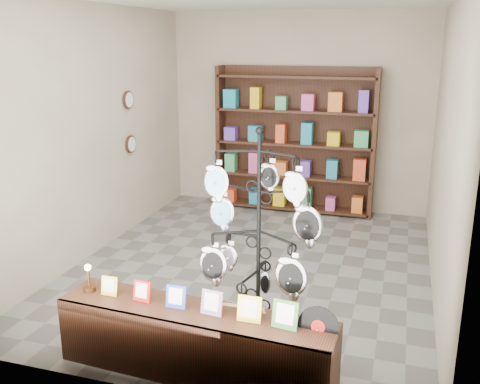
# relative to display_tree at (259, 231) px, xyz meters

# --- Properties ---
(ground) EXTENTS (5.00, 5.00, 0.00)m
(ground) POSITION_rel_display_tree_xyz_m (-0.56, 1.84, -1.13)
(ground) COLOR slate
(ground) RESTS_ON ground
(room_envelope) EXTENTS (5.00, 5.00, 5.00)m
(room_envelope) POSITION_rel_display_tree_xyz_m (-0.56, 1.84, 0.72)
(room_envelope) COLOR #BCB197
(room_envelope) RESTS_ON ground
(display_tree) EXTENTS (1.00, 0.85, 1.95)m
(display_tree) POSITION_rel_display_tree_xyz_m (0.00, 0.00, 0.00)
(display_tree) COLOR black
(display_tree) RESTS_ON ground
(front_shelf) EXTENTS (2.25, 0.59, 0.79)m
(front_shelf) POSITION_rel_display_tree_xyz_m (-0.42, -0.34, -0.85)
(front_shelf) COLOR black
(front_shelf) RESTS_ON ground
(back_shelving) EXTENTS (2.42, 0.36, 2.20)m
(back_shelving) POSITION_rel_display_tree_xyz_m (-0.56, 4.13, -0.10)
(back_shelving) COLOR black
(back_shelving) RESTS_ON ground
(wall_clocks) EXTENTS (0.03, 0.24, 0.84)m
(wall_clocks) POSITION_rel_display_tree_xyz_m (-2.53, 2.64, 0.37)
(wall_clocks) COLOR black
(wall_clocks) RESTS_ON ground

